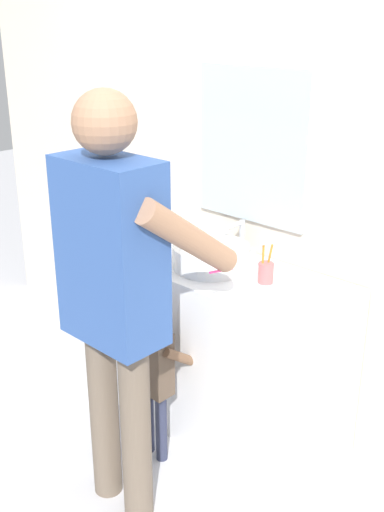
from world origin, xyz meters
TOP-DOWN VIEW (x-y plane):
  - ground_plane at (0.00, 0.00)m, footprint 14.00×14.00m
  - back_wall at (0.00, 0.62)m, footprint 4.40×0.10m
  - vanity_cabinet at (0.00, 0.30)m, footprint 1.38×0.54m
  - sink_basin at (0.00, 0.28)m, footprint 0.37×0.37m
  - faucet at (0.00, 0.50)m, footprint 0.18×0.14m
  - toothbrush_cup at (0.30, 0.31)m, footprint 0.07×0.07m
  - child_toddler at (0.00, -0.10)m, footprint 0.24×0.24m
  - adult_parent at (0.12, -0.40)m, footprint 0.55×0.58m

SIDE VIEW (x-z plane):
  - ground_plane at x=0.00m, z-range 0.00..0.00m
  - vanity_cabinet at x=0.00m, z-range 0.00..0.87m
  - child_toddler at x=0.00m, z-range 0.08..0.86m
  - toothbrush_cup at x=0.30m, z-range 0.82..1.03m
  - sink_basin at x=0.00m, z-range 0.87..0.98m
  - faucet at x=0.00m, z-range 0.86..1.05m
  - adult_parent at x=0.12m, z-range 0.18..1.95m
  - back_wall at x=0.00m, z-range 0.00..2.70m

